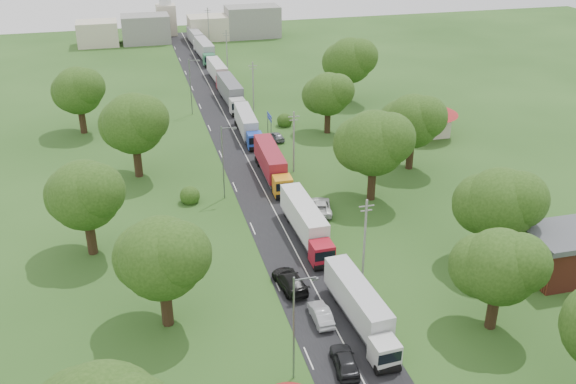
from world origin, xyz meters
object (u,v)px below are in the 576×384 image
object	(u,v)px
info_sign	(269,120)
truck_0	(361,307)
car_lane_front	(345,361)
car_lane_mid	(321,314)

from	to	relation	value
info_sign	truck_0	distance (m)	49.79
truck_0	car_lane_front	size ratio (longest dim) A/B	2.91
info_sign	car_lane_front	size ratio (longest dim) A/B	0.87
car_lane_front	car_lane_mid	world-z (taller)	car_lane_front
info_sign	truck_0	xyz separation A→B (m)	(-2.86, -49.70, -0.99)
car_lane_mid	truck_0	bearing A→B (deg)	154.91
info_sign	car_lane_front	world-z (taller)	info_sign
truck_0	car_lane_front	xyz separation A→B (m)	(-3.34, -5.30, -1.21)
car_lane_mid	car_lane_front	bearing A→B (deg)	90.07
truck_0	car_lane_mid	size ratio (longest dim) A/B	3.14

